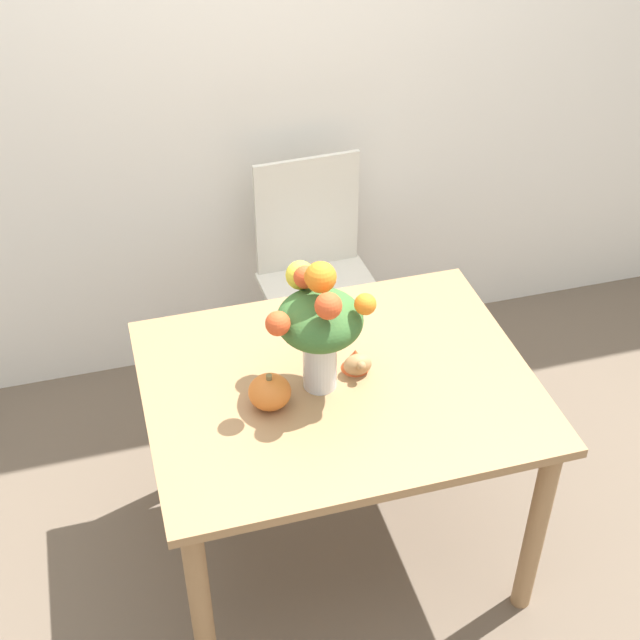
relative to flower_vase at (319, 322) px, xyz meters
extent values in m
plane|color=brown|center=(0.06, 0.00, -0.95)|extent=(12.00, 12.00, 0.00)
cube|color=white|center=(0.06, 1.13, 0.40)|extent=(8.00, 0.06, 2.70)
cube|color=#9E754C|center=(0.06, 0.00, -0.24)|extent=(1.11, 0.88, 0.03)
cylinder|color=#9E754C|center=(-0.43, -0.38, -0.60)|extent=(0.06, 0.06, 0.69)
cylinder|color=#9E754C|center=(0.55, -0.38, -0.60)|extent=(0.06, 0.06, 0.69)
cylinder|color=#9E754C|center=(-0.43, 0.38, -0.60)|extent=(0.06, 0.06, 0.69)
cylinder|color=#9E754C|center=(0.55, 0.38, -0.60)|extent=(0.06, 0.06, 0.69)
cylinder|color=silver|center=(0.00, 0.00, -0.13)|extent=(0.10, 0.10, 0.19)
cylinder|color=silver|center=(0.00, 0.00, -0.19)|extent=(0.08, 0.08, 0.07)
cylinder|color=#38662D|center=(0.02, 0.00, -0.10)|extent=(0.01, 0.01, 0.23)
cylinder|color=#38662D|center=(0.01, 0.02, -0.10)|extent=(0.01, 0.00, 0.23)
cylinder|color=#38662D|center=(-0.01, 0.01, -0.10)|extent=(0.01, 0.01, 0.23)
cylinder|color=#38662D|center=(-0.01, -0.01, -0.10)|extent=(0.01, 0.01, 0.23)
cylinder|color=#38662D|center=(0.01, -0.02, -0.10)|extent=(0.01, 0.00, 0.23)
ellipsoid|color=#38662D|center=(0.00, 0.00, 0.01)|extent=(0.24, 0.24, 0.14)
sphere|color=yellow|center=(-0.02, 0.11, 0.08)|extent=(0.08, 0.08, 0.08)
sphere|color=orange|center=(0.11, -0.06, 0.08)|extent=(0.06, 0.06, 0.06)
sphere|color=#D64C23|center=(-0.12, -0.05, 0.06)|extent=(0.07, 0.07, 0.07)
sphere|color=#D64C23|center=(-0.02, 0.07, 0.11)|extent=(0.06, 0.06, 0.06)
sphere|color=orange|center=(0.00, 0.01, 0.14)|extent=(0.06, 0.06, 0.06)
sphere|color=#D64C23|center=(0.00, -0.09, 0.12)|extent=(0.07, 0.07, 0.07)
sphere|color=orange|center=(0.01, 0.00, 0.15)|extent=(0.08, 0.08, 0.08)
ellipsoid|color=orange|center=(-0.15, -0.04, -0.18)|extent=(0.12, 0.12, 0.09)
cylinder|color=brown|center=(-0.15, -0.04, -0.13)|extent=(0.02, 0.02, 0.02)
ellipsoid|color=#A87A4C|center=(0.12, 0.02, -0.19)|extent=(0.08, 0.06, 0.06)
cone|color=#C64C23|center=(0.12, 0.04, -0.19)|extent=(0.08, 0.08, 0.07)
sphere|color=#A87A4C|center=(0.12, -0.02, -0.17)|extent=(0.03, 0.03, 0.03)
cube|color=silver|center=(0.23, 0.74, -0.48)|extent=(0.44, 0.44, 0.02)
cylinder|color=silver|center=(0.07, 0.57, -0.72)|extent=(0.04, 0.04, 0.46)
cylinder|color=silver|center=(0.41, 0.58, -0.72)|extent=(0.04, 0.04, 0.46)
cylinder|color=silver|center=(0.05, 0.91, -0.72)|extent=(0.04, 0.04, 0.46)
cylinder|color=silver|center=(0.39, 0.92, -0.72)|extent=(0.04, 0.04, 0.46)
cube|color=silver|center=(0.22, 0.95, -0.24)|extent=(0.40, 0.04, 0.46)
camera|label=1|loc=(-0.51, -1.82, 1.47)|focal=50.00mm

